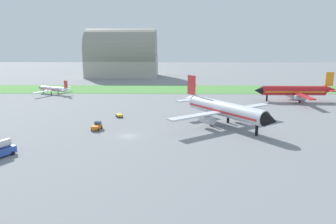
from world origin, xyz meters
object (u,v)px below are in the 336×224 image
Objects in this scene: airplane_taxiing_turboprop at (53,89)px; pushback_tug_midfield at (97,126)px; airplane_parked_jet_far at (295,91)px; baggage_cart_near_gate at (119,115)px; airplane_midfield_jet at (223,109)px.

pushback_tug_midfield is (33.13, -56.90, -1.46)m from airplane_taxiing_turboprop.
baggage_cart_near_gate is (-63.96, -27.59, -3.53)m from airplane_parked_jet_far.
airplane_taxiing_turboprop is at bearing 18.37° from baggage_cart_near_gate.
airplane_parked_jet_far reaches higher than baggage_cart_near_gate.
airplane_midfield_jet is at bearing -128.85° from baggage_cart_near_gate.
airplane_midfield_jet is at bearing -75.32° from pushback_tug_midfield.
pushback_tug_midfield reaches higher than baggage_cart_near_gate.
baggage_cart_near_gate is (-30.22, 9.10, -3.96)m from airplane_midfield_jet.
airplane_taxiing_turboprop is 56.42m from baggage_cart_near_gate.
airplane_taxiing_turboprop is 7.05× the size of baggage_cart_near_gate.
airplane_taxiing_turboprop is at bearing 36.62° from pushback_tug_midfield.
baggage_cart_near_gate is 14.43m from pushback_tug_midfield.
airplane_midfield_jet is at bearing 47.82° from airplane_parked_jet_far.
airplane_parked_jet_far reaches higher than pushback_tug_midfield.
airplane_parked_jet_far is 11.23× the size of baggage_cart_near_gate.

